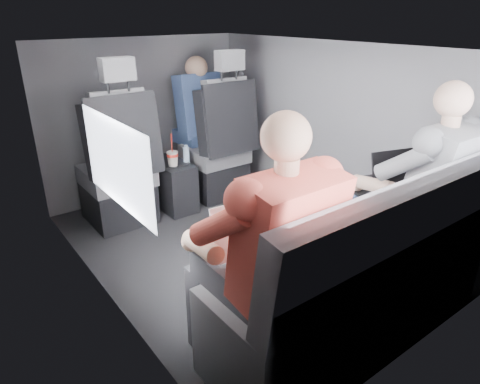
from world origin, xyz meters
TOP-DOWN VIEW (x-y plane):
  - floor at (0.00, 0.00)m, footprint 2.60×2.60m
  - ceiling at (0.00, 0.00)m, footprint 2.60×2.60m
  - panel_left at (-0.90, 0.00)m, footprint 0.02×2.60m
  - panel_right at (0.90, 0.00)m, footprint 0.02×2.60m
  - panel_front at (0.00, 1.30)m, footprint 1.80×0.02m
  - panel_back at (0.00, -1.30)m, footprint 1.80×0.02m
  - side_window at (-0.88, -0.30)m, footprint 0.02×0.75m
  - seatbelt at (0.45, 0.67)m, footprint 0.35×0.11m
  - front_seat_left at (-0.45, 0.84)m, footprint 0.52×0.58m
  - front_seat_right at (0.45, 0.84)m, footprint 0.52×0.58m
  - center_console at (0.00, 0.88)m, footprint 0.24×0.48m
  - rear_bench at (0.00, -1.06)m, footprint 1.60×0.57m
  - soda_cup at (-0.04, 0.76)m, footprint 0.09×0.09m
  - water_bottle at (0.10, 0.79)m, footprint 0.05×0.05m
  - laptop_white at (-0.56, -0.77)m, footprint 0.35×0.33m
  - laptop_black at (0.52, -0.76)m, footprint 0.42×0.42m
  - passenger_rear_left at (-0.56, -0.97)m, footprint 0.51×0.63m
  - passenger_rear_right at (0.53, -0.97)m, footprint 0.51×0.63m
  - passenger_front_right at (0.42, 1.10)m, footprint 0.38×0.38m

SIDE VIEW (x-z plane):
  - floor at x=0.00m, z-range 0.00..0.00m
  - center_console at x=0.00m, z-range 0.00..0.41m
  - rear_bench at x=0.00m, z-range -0.15..0.77m
  - front_seat_left at x=-0.45m, z-range -0.23..1.03m
  - front_seat_right at x=0.45m, z-range -0.23..1.03m
  - water_bottle at x=0.10m, z-range 0.39..0.54m
  - soda_cup at x=-0.04m, z-range 0.33..0.60m
  - passenger_rear_left at x=-0.56m, z-range 0.02..1.25m
  - laptop_white at x=-0.56m, z-range 0.51..0.76m
  - passenger_rear_right at x=0.53m, z-range 0.02..1.25m
  - laptop_black at x=0.52m, z-range 0.51..0.77m
  - panel_left at x=-0.90m, z-range 0.00..1.35m
  - panel_right at x=0.90m, z-range 0.00..1.35m
  - panel_front at x=0.00m, z-range 0.00..1.35m
  - panel_back at x=0.00m, z-range 0.00..1.35m
  - passenger_front_right at x=0.42m, z-range 0.37..1.13m
  - seatbelt at x=0.45m, z-range 0.50..1.10m
  - side_window at x=-0.88m, z-range 0.69..1.11m
  - ceiling at x=0.00m, z-range 1.35..1.35m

